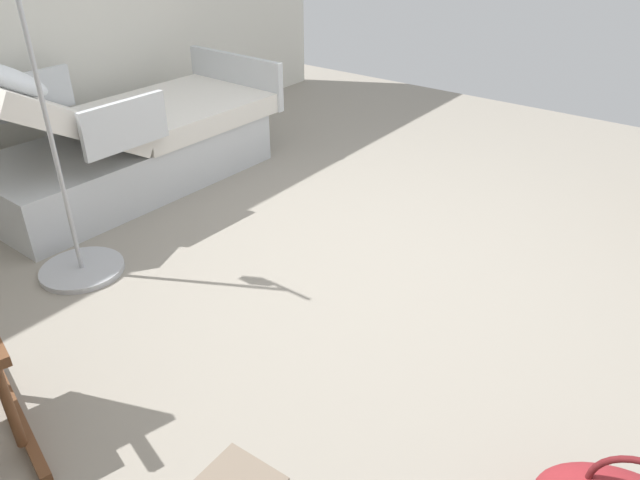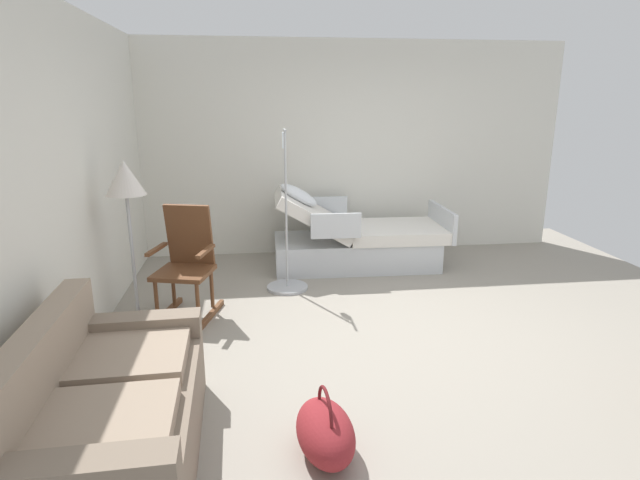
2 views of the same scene
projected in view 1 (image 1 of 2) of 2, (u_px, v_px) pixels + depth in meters
The scene contains 3 objects.
ground_plane at pixel (364, 266), 3.29m from camera, with size 6.68×6.68×0.00m, color gray.
hospital_bed at pixel (126, 143), 4.07m from camera, with size 1.06×2.08×1.07m.
iv_pole at pixel (72, 231), 3.13m from camera, with size 0.44×0.44×1.69m.
Camera 1 is at (-1.47, 2.37, 1.78)m, focal length 33.64 mm.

